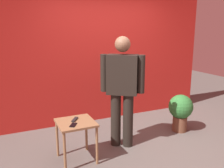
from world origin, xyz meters
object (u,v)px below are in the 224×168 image
at_px(tv_remote, 75,119).
at_px(potted_plant, 181,110).
at_px(standing_person, 122,87).
at_px(cell_phone, 73,125).
at_px(side_table, 76,128).

height_order(tv_remote, potted_plant, potted_plant).
relative_size(tv_remote, potted_plant, 0.25).
bearing_deg(tv_remote, standing_person, 41.16).
bearing_deg(tv_remote, cell_phone, -77.34).
height_order(side_table, tv_remote, tv_remote).
distance_m(side_table, potted_plant, 2.04).
bearing_deg(standing_person, tv_remote, -174.20).
bearing_deg(tv_remote, potted_plant, 39.10).
bearing_deg(potted_plant, standing_person, -177.60).
bearing_deg(cell_phone, side_table, 91.04).
distance_m(side_table, tv_remote, 0.12).
distance_m(standing_person, potted_plant, 1.35).
bearing_deg(side_table, potted_plant, 5.53).
bearing_deg(tv_remote, side_table, -59.11).
distance_m(tv_remote, potted_plant, 2.03).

